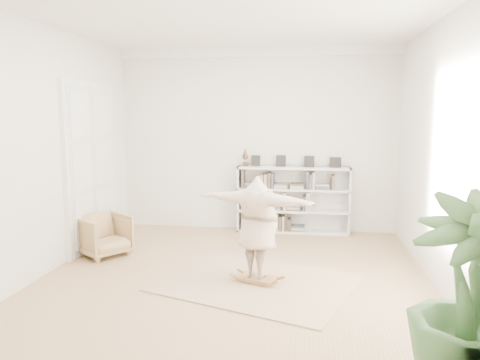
{
  "coord_description": "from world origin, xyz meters",
  "views": [
    {
      "loc": [
        0.99,
        -6.29,
        2.33
      ],
      "look_at": [
        0.04,
        0.4,
        1.37
      ],
      "focal_mm": 35.0,
      "sensor_mm": 36.0,
      "label": 1
    }
  ],
  "objects_px": {
    "rocker_board": "(257,278)",
    "person": "(258,225)",
    "armchair": "(104,235)",
    "bookshelf": "(293,200)",
    "houseplant": "(471,301)"
  },
  "relations": [
    {
      "from": "armchair",
      "to": "houseplant",
      "type": "distance_m",
      "value": 5.73
    },
    {
      "from": "bookshelf",
      "to": "rocker_board",
      "type": "relative_size",
      "value": 3.81
    },
    {
      "from": "houseplant",
      "to": "person",
      "type": "bearing_deg",
      "value": 128.54
    },
    {
      "from": "armchair",
      "to": "bookshelf",
      "type": "bearing_deg",
      "value": -21.37
    },
    {
      "from": "armchair",
      "to": "rocker_board",
      "type": "distance_m",
      "value": 2.83
    },
    {
      "from": "bookshelf",
      "to": "houseplant",
      "type": "relative_size",
      "value": 1.28
    },
    {
      "from": "armchair",
      "to": "houseplant",
      "type": "relative_size",
      "value": 0.43
    },
    {
      "from": "rocker_board",
      "to": "person",
      "type": "xyz_separation_m",
      "value": [
        -0.0,
        0.0,
        0.76
      ]
    },
    {
      "from": "armchair",
      "to": "rocker_board",
      "type": "height_order",
      "value": "armchair"
    },
    {
      "from": "armchair",
      "to": "houseplant",
      "type": "height_order",
      "value": "houseplant"
    },
    {
      "from": "armchair",
      "to": "rocker_board",
      "type": "xyz_separation_m",
      "value": [
        2.65,
        -0.94,
        -0.27
      ]
    },
    {
      "from": "bookshelf",
      "to": "armchair",
      "type": "bearing_deg",
      "value": -146.85
    },
    {
      "from": "bookshelf",
      "to": "houseplant",
      "type": "xyz_separation_m",
      "value": [
        1.56,
        -5.37,
        0.23
      ]
    },
    {
      "from": "bookshelf",
      "to": "person",
      "type": "bearing_deg",
      "value": -97.62
    },
    {
      "from": "bookshelf",
      "to": "armchair",
      "type": "xyz_separation_m",
      "value": [
        -3.04,
        -1.99,
        -0.3
      ]
    }
  ]
}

